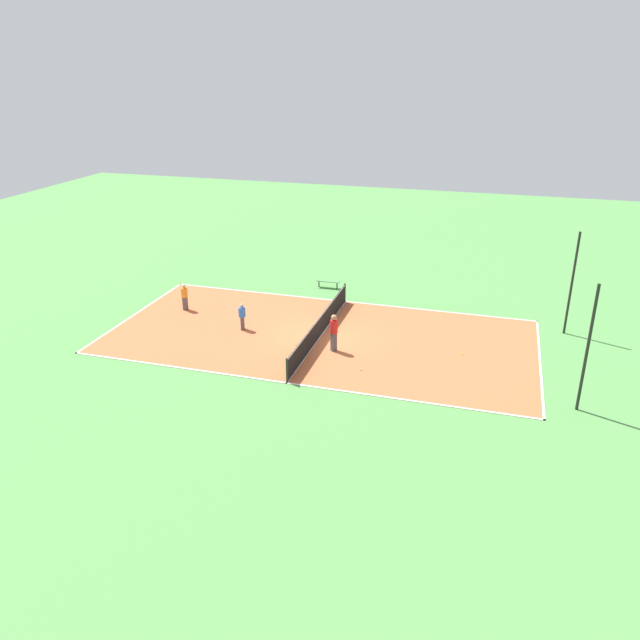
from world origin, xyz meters
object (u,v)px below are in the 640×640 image
bench (328,282)px  fence_post_back_right (587,349)px  tennis_net (320,326)px  tennis_ball_right_alley (361,370)px  tennis_ball_far_baseline (179,299)px  tennis_ball_near_net (462,354)px  player_coach_red (334,330)px  tennis_ball_midcourt (296,344)px  player_center_orange (185,295)px  fence_post_back_left (572,284)px  player_near_blue (242,315)px

bench → fence_post_back_right: size_ratio=0.27×
fence_post_back_right → tennis_net: bearing=-108.4°
tennis_ball_right_alley → tennis_ball_far_baseline: (-5.73, -12.11, 0.00)m
bench → tennis_ball_near_net: 11.27m
tennis_ball_near_net → tennis_net: bearing=-91.2°
player_coach_red → tennis_ball_midcourt: (-0.08, -1.93, -1.03)m
bench → tennis_ball_far_baseline: 8.91m
player_center_orange → fence_post_back_right: 20.71m
tennis_net → tennis_ball_far_baseline: size_ratio=148.78×
player_coach_red → tennis_ball_near_net: 6.15m
tennis_net → fence_post_back_left: bearing=108.4°
fence_post_back_left → fence_post_back_right: (7.81, 0.00, 0.00)m
player_coach_red → fence_post_back_right: fence_post_back_right is taller
bench → tennis_ball_right_alley: bench is taller
tennis_ball_far_baseline → tennis_net: bearing=74.1°
bench → tennis_ball_near_net: bearing=-40.1°
player_coach_red → tennis_ball_right_alley: player_coach_red is taller
tennis_ball_near_net → tennis_ball_midcourt: size_ratio=1.00×
player_near_blue → fence_post_back_right: (3.63, 15.83, 1.83)m
player_near_blue → tennis_ball_far_baseline: size_ratio=20.60×
tennis_ball_near_net → tennis_ball_far_baseline: same height
tennis_ball_midcourt → tennis_ball_far_baseline: same height
player_near_blue → tennis_ball_right_alley: player_near_blue is taller
player_coach_red → tennis_ball_midcourt: size_ratio=27.06×
player_coach_red → tennis_ball_near_net: player_coach_red is taller
bench → tennis_ball_near_net: (7.26, 8.61, -0.33)m
tennis_net → player_near_blue: player_near_blue is taller
player_near_blue → fence_post_back_left: 16.48m
bench → player_near_blue: player_near_blue is taller
tennis_net → tennis_ball_far_baseline: (-2.66, -9.30, -0.53)m
tennis_ball_right_alley → fence_post_back_right: 9.36m
tennis_ball_midcourt → tennis_ball_far_baseline: bearing=-115.3°
player_near_blue → player_coach_red: bearing=52.0°
player_center_orange → player_coach_red: bearing=77.6°
tennis_ball_midcourt → tennis_ball_near_net: bearing=98.6°
tennis_ball_midcourt → fence_post_back_right: (2.56, 12.60, 2.58)m
player_center_orange → fence_post_back_left: fence_post_back_left is taller
fence_post_back_left → bench: bearing=-103.5°
tennis_ball_midcourt → fence_post_back_left: fence_post_back_left is taller
tennis_ball_right_alley → fence_post_back_right: bearing=84.7°
tennis_net → bench: 7.29m
fence_post_back_right → tennis_ball_far_baseline: bearing=-107.3°
tennis_net → tennis_ball_near_net: 7.05m
fence_post_back_left → player_coach_red: bearing=-63.5°
player_near_blue → tennis_ball_far_baseline: 6.05m
tennis_ball_midcourt → bench: bearing=-174.9°
tennis_net → tennis_ball_near_net: tennis_net is taller
tennis_net → player_near_blue: bearing=-86.1°
tennis_net → tennis_ball_right_alley: bearing=42.4°
player_center_orange → tennis_ball_midcourt: 7.87m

